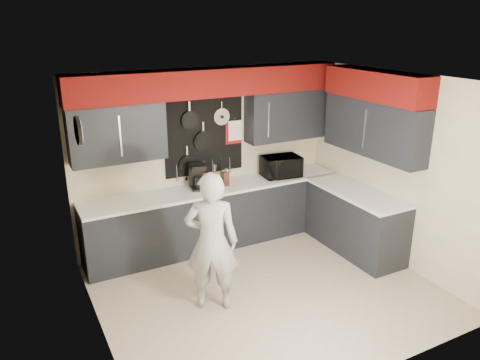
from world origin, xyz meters
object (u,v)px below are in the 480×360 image
knife_block (225,179)px  coffee_maker (197,176)px  person (212,242)px  microwave (281,166)px  utensil_crock (215,182)px

knife_block → coffee_maker: (-0.40, 0.08, 0.09)m
person → coffee_maker: bearing=-78.7°
microwave → knife_block: bearing=-174.5°
utensil_crock → person: person is taller
knife_block → coffee_maker: coffee_maker is taller
utensil_crock → person: (-0.70, -1.41, -0.16)m
microwave → coffee_maker: (-1.35, 0.10, 0.03)m
microwave → person: (-1.81, -1.40, -0.25)m
utensil_crock → coffee_maker: 0.28m
knife_block → coffee_maker: bearing=163.4°
microwave → coffee_maker: bearing=-177.4°
coffee_maker → utensil_crock: bearing=-6.4°
utensil_crock → coffee_maker: size_ratio=0.42×
microwave → knife_block: size_ratio=2.80×
microwave → utensil_crock: size_ratio=3.70×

